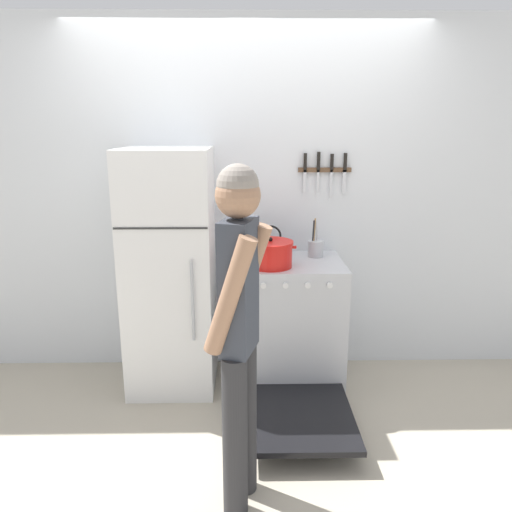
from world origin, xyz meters
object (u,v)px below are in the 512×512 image
(refrigerator, at_px, (170,272))
(person, at_px, (239,323))
(dutch_oven_pot, at_px, (270,254))
(stove_range, at_px, (292,325))
(tea_kettle, at_px, (271,248))
(utensil_jar, at_px, (316,248))

(refrigerator, height_order, person, refrigerator)
(dutch_oven_pot, bearing_deg, stove_range, 27.34)
(stove_range, relative_size, person, 0.80)
(refrigerator, distance_m, dutch_oven_pot, 0.71)
(refrigerator, xyz_separation_m, tea_kettle, (0.70, 0.12, 0.13))
(tea_kettle, bearing_deg, stove_range, -47.56)
(tea_kettle, bearing_deg, utensil_jar, 1.20)
(utensil_jar, height_order, person, person)
(stove_range, distance_m, utensil_jar, 0.57)
(refrigerator, distance_m, tea_kettle, 0.72)
(utensil_jar, bearing_deg, stove_range, -136.56)
(stove_range, distance_m, tea_kettle, 0.56)
(utensil_jar, bearing_deg, person, -111.65)
(refrigerator, bearing_deg, stove_range, -2.57)
(refrigerator, distance_m, stove_range, 0.93)
(stove_range, bearing_deg, person, -106.84)
(tea_kettle, height_order, person, person)
(refrigerator, bearing_deg, dutch_oven_pot, -9.90)
(tea_kettle, bearing_deg, dutch_oven_pot, -93.01)
(refrigerator, xyz_separation_m, stove_range, (0.84, -0.04, -0.39))
(stove_range, bearing_deg, tea_kettle, 132.44)
(stove_range, xyz_separation_m, dutch_oven_pot, (-0.16, -0.08, 0.54))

